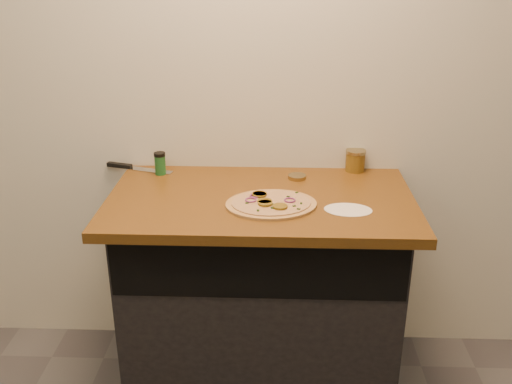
{
  "coord_description": "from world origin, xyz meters",
  "views": [
    {
      "loc": [
        0.06,
        -0.64,
        1.78
      ],
      "look_at": [
        -0.02,
        1.34,
        0.95
      ],
      "focal_mm": 40.0,
      "sensor_mm": 36.0,
      "label": 1
    }
  ],
  "objects_px": {
    "salsa_jar": "(355,160)",
    "chefs_knife": "(133,168)",
    "spice_shaker": "(160,163)",
    "pizza": "(271,204)"
  },
  "relations": [
    {
      "from": "pizza",
      "to": "spice_shaker",
      "type": "relative_size",
      "value": 3.94
    },
    {
      "from": "pizza",
      "to": "spice_shaker",
      "type": "xyz_separation_m",
      "value": [
        -0.48,
        0.32,
        0.04
      ]
    },
    {
      "from": "pizza",
      "to": "chefs_knife",
      "type": "xyz_separation_m",
      "value": [
        -0.61,
        0.38,
        -0.0
      ]
    },
    {
      "from": "salsa_jar",
      "to": "chefs_knife",
      "type": "bearing_deg",
      "value": -179.07
    },
    {
      "from": "pizza",
      "to": "chefs_knife",
      "type": "relative_size",
      "value": 1.23
    },
    {
      "from": "pizza",
      "to": "salsa_jar",
      "type": "xyz_separation_m",
      "value": [
        0.36,
        0.39,
        0.04
      ]
    },
    {
      "from": "chefs_knife",
      "to": "salsa_jar",
      "type": "relative_size",
      "value": 3.26
    },
    {
      "from": "pizza",
      "to": "salsa_jar",
      "type": "relative_size",
      "value": 4.02
    },
    {
      "from": "salsa_jar",
      "to": "spice_shaker",
      "type": "bearing_deg",
      "value": -174.99
    },
    {
      "from": "chefs_knife",
      "to": "spice_shaker",
      "type": "relative_size",
      "value": 3.2
    }
  ]
}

